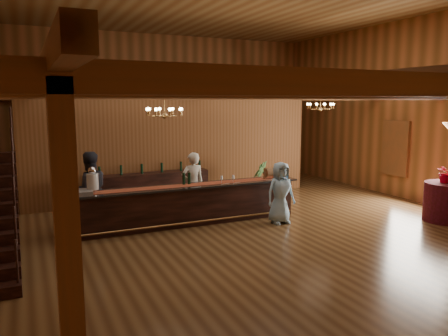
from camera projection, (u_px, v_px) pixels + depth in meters
name	position (u px, v px, depth m)	size (l,w,h in m)	color
floor	(243.00, 225.00, 10.73)	(14.00, 14.00, 0.00)	brown
wall_back	(160.00, 109.00, 16.61)	(12.00, 0.10, 5.50)	#A96235
wall_right	(426.00, 111.00, 12.80)	(0.10, 14.00, 5.50)	#A96235
beam_grid	(235.00, 92.00, 10.70)	(11.90, 13.90, 0.39)	brown
support_posts	(254.00, 163.00, 10.04)	(9.20, 10.20, 3.20)	brown
partition_wall	(177.00, 150.00, 13.44)	(9.00, 0.18, 3.10)	brown
window_right_back	(396.00, 148.00, 13.86)	(0.12, 1.05, 1.75)	white
backroom_boxes	(165.00, 172.00, 15.47)	(4.10, 0.60, 1.10)	#3A1A13
tasting_bar	(189.00, 204.00, 10.79)	(5.85, 0.76, 0.99)	#3A1A13
beverage_dispenser	(92.00, 180.00, 9.78)	(0.26, 0.26, 0.60)	silver
glass_rack_tray	(80.00, 193.00, 9.61)	(0.50, 0.50, 0.10)	gray
raffle_drum	(270.00, 172.00, 11.58)	(0.34, 0.24, 0.30)	brown
bar_bottle_0	(184.00, 179.00, 10.76)	(0.07, 0.07, 0.30)	black
bar_bottle_1	(189.00, 178.00, 10.82)	(0.07, 0.07, 0.30)	black
backbar_shelf	(152.00, 189.00, 12.83)	(3.38, 0.53, 0.95)	#3A1A13
round_table	(447.00, 202.00, 11.06)	(1.14, 1.14, 0.99)	#4F0D23
chandelier_left	(165.00, 112.00, 9.46)	(0.80, 0.80, 0.56)	#A37740
chandelier_right	(320.00, 106.00, 13.24)	(0.80, 0.80, 0.47)	#A37740
bartender	(193.00, 184.00, 11.55)	(0.62, 0.41, 1.70)	silver
staff_second	(90.00, 190.00, 10.38)	(0.90, 0.70, 1.85)	#23252F
guest	(280.00, 193.00, 10.83)	(0.75, 0.49, 1.54)	#96C6E6
floor_plant	(257.00, 180.00, 13.47)	(0.67, 0.54, 1.21)	#39622F
table_flowers	(446.00, 172.00, 10.96)	(0.47, 0.41, 0.52)	#B7051D
table_vase	(445.00, 176.00, 11.07)	(0.15, 0.15, 0.30)	#A37740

